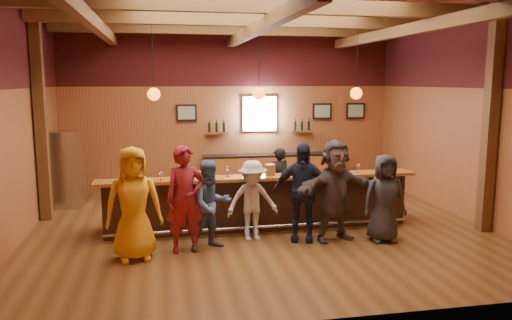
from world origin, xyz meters
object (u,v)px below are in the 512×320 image
Objects in this scene: customer_brown at (335,190)px; bottle_a at (285,167)px; customer_redvest at (185,199)px; customer_navy at (302,192)px; ice_bucket at (270,170)px; stainless_fridge at (66,169)px; bar_counter at (258,201)px; customer_denim at (211,205)px; customer_white at (252,200)px; customer_orange at (134,204)px; customer_dark at (384,198)px; bartender at (278,180)px; back_bar_cabinet at (275,171)px.

customer_brown is 5.24× the size of bottle_a.
customer_redvest is 2.16m from customer_navy.
customer_navy is 8.43× the size of ice_bucket.
stainless_fridge is 0.95× the size of customer_brown.
customer_navy is (4.73, -3.50, 0.02)m from stainless_fridge.
bar_counter is 3.38× the size of customer_redvest.
ice_bucket is (0.18, -0.29, 0.70)m from bar_counter.
customer_denim is 1.06× the size of customer_white.
bar_counter is 4.81m from stainless_fridge.
customer_denim is 1.70m from customer_navy.
customer_orange is 1.16× the size of customer_dark.
stainless_fridge is at bearing 162.52° from customer_navy.
customer_redvest is 3.11m from bartender.
bartender is (2.18, 2.22, -0.19)m from customer_redvest.
customer_brown is at bearing -5.60° from customer_redvest.
customer_navy is at bearing 0.81° from customer_orange.
customer_white is 4.17× the size of bottle_a.
customer_navy reaches higher than bar_counter.
bottle_a is (-1.59, 1.21, 0.44)m from customer_dark.
customer_brown reaches higher than bartender.
customer_orange is at bearing -154.95° from ice_bucket.
bar_counter is 17.46× the size of bottle_a.
back_bar_cabinet is 4.74m from customer_brown.
customer_dark is 7.48× the size of ice_bucket.
customer_dark is (2.37, -0.53, 0.06)m from customer_white.
customer_dark is (0.91, -4.95, 0.34)m from back_bar_cabinet.
back_bar_cabinet is at bearing 71.66° from bar_counter.
customer_denim is at bearing -156.27° from customer_navy.
back_bar_cabinet is 3.88m from bottle_a.
customer_denim is 4.40× the size of bottle_a.
bar_counter is at bearing 161.38° from bottle_a.
customer_white is at bearing -108.09° from bar_counter.
bartender is at bearing 82.86° from bottle_a.
customer_white is (0.80, 0.34, -0.04)m from customer_denim.
customer_orange reaches higher than back_bar_cabinet.
customer_navy is (0.89, -0.20, 0.17)m from customer_white.
ice_bucket is at bearing 21.59° from customer_redvest.
customer_brown is 0.92m from customer_dark.
customer_navy reaches higher than ice_bucket.
bartender is (3.03, 2.44, -0.21)m from customer_orange.
customer_redvest is at bearing 7.12° from customer_orange.
stainless_fridge reaches higher than bottle_a.
bar_counter is 4.25× the size of bartender.
stainless_fridge is at bearing 149.24° from bar_counter.
customer_dark is at bearing -37.20° from bottle_a.
bottle_a reaches higher than back_bar_cabinet.
customer_orange is at bearing -168.95° from customer_white.
bottle_a is (1.58, 1.02, 0.46)m from customer_denim.
bottle_a is at bearing 113.99° from customer_brown.
back_bar_cabinet is 4.06m from ice_bucket.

